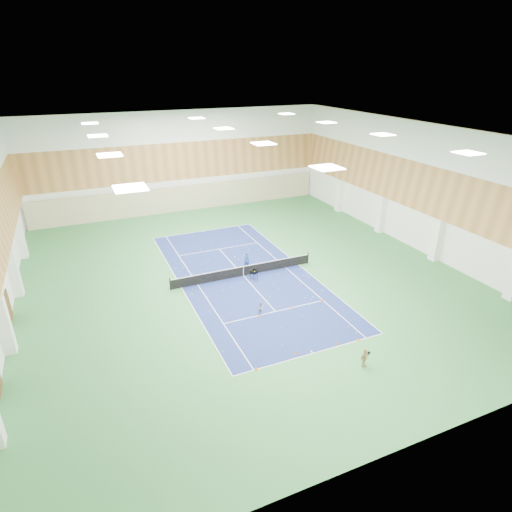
# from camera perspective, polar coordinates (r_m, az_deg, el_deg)

# --- Properties ---
(ground) EXTENTS (40.00, 40.00, 0.00)m
(ground) POSITION_cam_1_polar(r_m,az_deg,el_deg) (37.21, -1.69, -2.67)
(ground) COLOR #30713A
(ground) RESTS_ON ground
(room_shell) EXTENTS (36.00, 40.00, 12.00)m
(room_shell) POSITION_cam_1_polar(r_m,az_deg,el_deg) (34.90, -1.81, 6.15)
(room_shell) COLOR white
(room_shell) RESTS_ON ground
(wood_cladding) EXTENTS (36.00, 40.00, 8.00)m
(wood_cladding) POSITION_cam_1_polar(r_m,az_deg,el_deg) (34.33, -1.85, 9.32)
(wood_cladding) COLOR #BA7C45
(wood_cladding) RESTS_ON room_shell
(ceiling_light_grid) EXTENTS (21.40, 25.40, 0.06)m
(ceiling_light_grid) POSITION_cam_1_polar(r_m,az_deg,el_deg) (33.54, -1.94, 15.80)
(ceiling_light_grid) COLOR white
(ceiling_light_grid) RESTS_ON room_shell
(court_surface) EXTENTS (10.97, 23.77, 0.01)m
(court_surface) POSITION_cam_1_polar(r_m,az_deg,el_deg) (37.21, -1.69, -2.66)
(court_surface) COLOR navy
(court_surface) RESTS_ON ground
(tennis_balls_scatter) EXTENTS (10.57, 22.77, 0.07)m
(tennis_balls_scatter) POSITION_cam_1_polar(r_m,az_deg,el_deg) (37.19, -1.69, -2.60)
(tennis_balls_scatter) COLOR #BDDD25
(tennis_balls_scatter) RESTS_ON ground
(tennis_net) EXTENTS (12.80, 0.10, 1.10)m
(tennis_net) POSITION_cam_1_polar(r_m,az_deg,el_deg) (36.97, -1.70, -1.91)
(tennis_net) COLOR black
(tennis_net) RESTS_ON ground
(back_curtain) EXTENTS (35.40, 0.16, 3.20)m
(back_curtain) POSITION_cam_1_polar(r_m,az_deg,el_deg) (54.23, -9.61, 7.61)
(back_curtain) COLOR #C6B793
(back_curtain) RESTS_ON ground
(door_left_b) EXTENTS (0.08, 1.80, 2.20)m
(door_left_b) POSITION_cam_1_polar(r_m,az_deg,el_deg) (35.10, -30.14, -6.00)
(door_left_b) COLOR #593319
(door_left_b) RESTS_ON ground
(coach) EXTENTS (0.61, 0.44, 1.55)m
(coach) POSITION_cam_1_polar(r_m,az_deg,el_deg) (38.31, -1.30, -0.55)
(coach) COLOR #22499C
(coach) RESTS_ON ground
(child_court) EXTENTS (0.60, 0.53, 1.03)m
(child_court) POSITION_cam_1_polar(r_m,az_deg,el_deg) (31.52, 0.73, -6.95)
(child_court) COLOR gray
(child_court) RESTS_ON ground
(child_apron) EXTENTS (0.80, 0.50, 1.27)m
(child_apron) POSITION_cam_1_polar(r_m,az_deg,el_deg) (27.33, 14.26, -13.02)
(child_apron) COLOR tan
(child_apron) RESTS_ON ground
(ball_cart) EXTENTS (0.66, 0.66, 0.87)m
(ball_cart) POSITION_cam_1_polar(r_m,az_deg,el_deg) (36.42, -0.27, -2.52)
(ball_cart) COLOR black
(ball_cart) RESTS_ON ground
(cone_svc_a) EXTENTS (0.17, 0.17, 0.19)m
(cone_svc_a) POSITION_cam_1_polar(r_m,az_deg,el_deg) (30.96, -3.58, -8.56)
(cone_svc_a) COLOR #F0480C
(cone_svc_a) RESTS_ON ground
(cone_svc_b) EXTENTS (0.18, 0.18, 0.20)m
(cone_svc_b) POSITION_cam_1_polar(r_m,az_deg,el_deg) (31.39, 0.53, -7.99)
(cone_svc_b) COLOR #F0440C
(cone_svc_b) RESTS_ON ground
(cone_svc_c) EXTENTS (0.18, 0.18, 0.19)m
(cone_svc_c) POSITION_cam_1_polar(r_m,az_deg,el_deg) (32.56, 4.87, -6.79)
(cone_svc_c) COLOR #E45D0C
(cone_svc_c) RESTS_ON ground
(cone_svc_d) EXTENTS (0.22, 0.22, 0.24)m
(cone_svc_d) POSITION_cam_1_polar(r_m,az_deg,el_deg) (33.73, 8.84, -5.79)
(cone_svc_d) COLOR #D9410B
(cone_svc_d) RESTS_ON ground
(cone_base_a) EXTENTS (0.20, 0.20, 0.22)m
(cone_base_a) POSITION_cam_1_polar(r_m,az_deg,el_deg) (26.58, 0.05, -14.78)
(cone_base_a) COLOR orange
(cone_base_a) RESTS_ON ground
(cone_base_b) EXTENTS (0.21, 0.21, 0.23)m
(cone_base_b) POSITION_cam_1_polar(r_m,az_deg,el_deg) (27.94, 5.47, -12.68)
(cone_base_b) COLOR #FF540D
(cone_base_b) RESTS_ON ground
(cone_base_c) EXTENTS (0.18, 0.18, 0.20)m
(cone_base_c) POSITION_cam_1_polar(r_m,az_deg,el_deg) (29.14, 10.63, -11.32)
(cone_base_c) COLOR orange
(cone_base_c) RESTS_ON ground
(cone_base_d) EXTENTS (0.20, 0.20, 0.22)m
(cone_base_d) POSITION_cam_1_polar(r_m,az_deg,el_deg) (29.77, 13.42, -10.72)
(cone_base_d) COLOR orange
(cone_base_d) RESTS_ON ground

